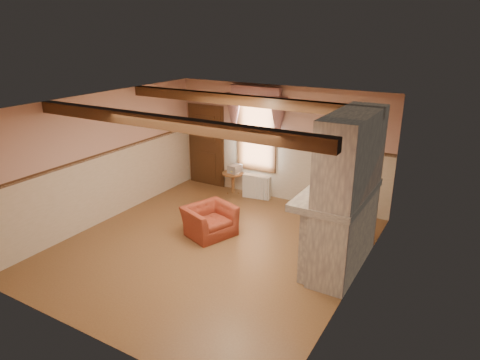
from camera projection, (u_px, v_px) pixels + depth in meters
The scene contains 26 objects.
floor at pixel (212, 247), 8.40m from camera, with size 5.50×6.00×0.01m, color brown.
ceiling at pixel (208, 104), 7.45m from camera, with size 5.50×6.00×0.01m, color silver.
wall_back at pixel (279, 144), 10.36m from camera, with size 5.50×0.02×2.80m, color tan.
wall_front at pixel (79, 248), 5.48m from camera, with size 5.50×0.02×2.80m, color tan.
wall_left at pixel (104, 158), 9.22m from camera, with size 0.02×6.00×2.80m, color tan.
wall_right at pixel (357, 210), 6.62m from camera, with size 0.02×6.00×2.80m, color tan.
wainscot at pixel (211, 212), 8.14m from camera, with size 5.50×6.00×1.50m, color beige, non-canonical shape.
chair_rail at pixel (210, 175), 7.89m from camera, with size 5.50×6.00×0.08m, color black, non-canonical shape.
firebox at pixel (321, 238), 7.79m from camera, with size 0.20×0.95×0.90m, color black.
armchair at pixel (210, 221), 8.80m from camera, with size 0.95×0.83×0.62m, color maroon.
side_table at pixel (233, 183), 11.04m from camera, with size 0.55×0.55×0.55m, color brown.
book_stack at pixel (235, 169), 10.92m from camera, with size 0.26×0.32×0.20m, color #B7AD8C.
radiator at pixel (257, 187), 10.70m from camera, with size 0.70×0.18×0.60m, color silver.
bowl at pixel (340, 186), 7.41m from camera, with size 0.35×0.35×0.09m, color brown.
mantel_clock at pixel (350, 174), 7.84m from camera, with size 0.14×0.24×0.20m, color black.
oil_lamp at pixel (349, 173), 7.77m from camera, with size 0.11×0.11×0.28m, color gold.
candle_red at pixel (323, 201), 6.70m from camera, with size 0.06×0.06×0.16m, color #AA152C.
jar_yellow at pixel (332, 193), 7.08m from camera, with size 0.06×0.06×0.12m, color gold.
fireplace at pixel (348, 194), 7.26m from camera, with size 0.85×2.00×2.80m, color gray.
mantel at pixel (338, 194), 7.36m from camera, with size 1.05×2.05×0.12m, color gray.
overmantel_mirror at pixel (330, 158), 7.24m from camera, with size 0.06×1.44×1.04m, color silver.
door at pixel (207, 147), 11.43m from camera, with size 1.10×0.10×2.10m, color black.
window at pixel (257, 131), 10.54m from camera, with size 1.06×0.08×2.02m, color white.
window_drapes at pixel (255, 107), 10.26m from camera, with size 1.30×0.14×1.40m, color gray.
ceiling_beam_front at pixel (164, 122), 6.51m from camera, with size 5.50×0.18×0.20m, color black.
ceiling_beam_back at pixel (242, 100), 8.46m from camera, with size 5.50×0.18×0.20m, color black.
Camera 1 is at (4.23, -6.17, 4.07)m, focal length 32.00 mm.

